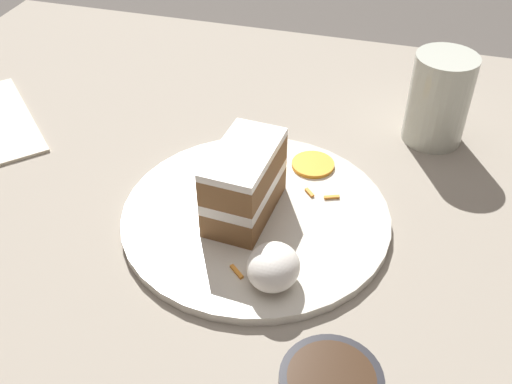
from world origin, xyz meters
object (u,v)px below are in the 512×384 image
(cream_dollop, at_px, (273,267))
(drinking_glass, at_px, (438,105))
(plate, at_px, (256,216))
(cake_slice, at_px, (244,182))
(orange_garnish, at_px, (313,164))

(cream_dollop, relative_size, drinking_glass, 0.48)
(plate, bearing_deg, cake_slice, 97.91)
(plate, distance_m, cake_slice, 0.05)
(cake_slice, bearing_deg, drinking_glass, 53.61)
(plate, distance_m, cream_dollop, 0.10)
(cream_dollop, bearing_deg, drinking_glass, -23.30)
(cake_slice, bearing_deg, cream_dollop, -53.96)
(plate, relative_size, drinking_glass, 2.51)
(cream_dollop, height_order, drinking_glass, drinking_glass)
(plate, bearing_deg, orange_garnish, -23.24)
(plate, height_order, orange_garnish, orange_garnish)
(plate, xyz_separation_m, cake_slice, (-0.00, 0.01, 0.05))
(orange_garnish, distance_m, drinking_glass, 0.18)
(plate, height_order, cream_dollop, cream_dollop)
(plate, xyz_separation_m, cream_dollop, (-0.09, -0.04, 0.03))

